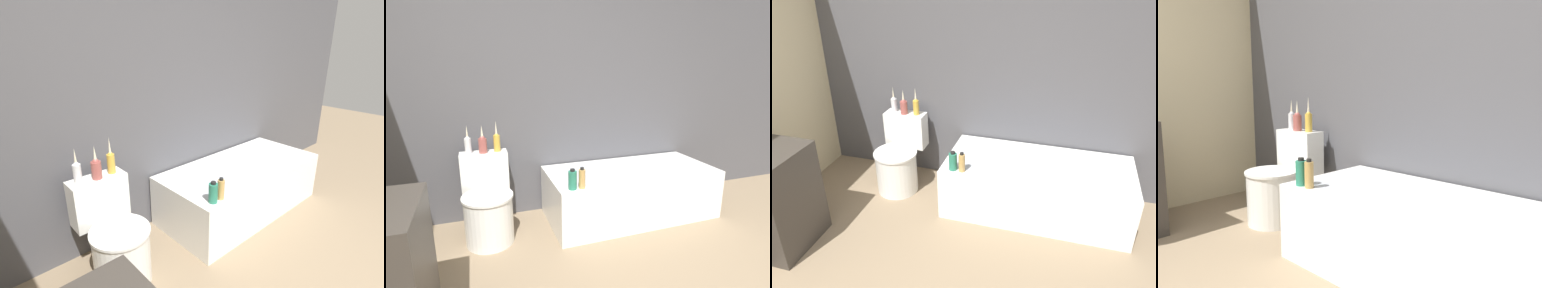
# 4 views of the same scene
# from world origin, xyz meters

# --- Properties ---
(wall_back_tiled) EXTENTS (6.40, 0.06, 2.60)m
(wall_back_tiled) POSITION_xyz_m (0.00, 2.27, 1.30)
(wall_back_tiled) COLOR #4C4C51
(wall_back_tiled) RESTS_ON ground_plane
(bathtub) EXTENTS (1.66, 0.77, 0.49)m
(bathtub) POSITION_xyz_m (0.70, 1.84, 0.25)
(bathtub) COLOR white
(bathtub) RESTS_ON ground
(toilet) EXTENTS (0.42, 0.59, 0.73)m
(toilet) POSITION_xyz_m (-0.69, 1.86, 0.31)
(toilet) COLOR white
(toilet) RESTS_ON ground
(vase_gold) EXTENTS (0.06, 0.06, 0.26)m
(vase_gold) POSITION_xyz_m (-0.81, 2.09, 0.81)
(vase_gold) COLOR silver
(vase_gold) RESTS_ON toilet
(vase_silver) EXTENTS (0.07, 0.07, 0.25)m
(vase_silver) POSITION_xyz_m (-0.69, 2.05, 0.81)
(vase_silver) COLOR #994C47
(vase_silver) RESTS_ON toilet
(vase_bronze) EXTENTS (0.06, 0.06, 0.28)m
(vase_bronze) POSITION_xyz_m (-0.56, 2.07, 0.82)
(vase_bronze) COLOR gold
(vase_bronze) RESTS_ON toilet
(shampoo_bottle_tall) EXTENTS (0.07, 0.07, 0.18)m
(shampoo_bottle_tall) POSITION_xyz_m (-0.01, 1.54, 0.57)
(shampoo_bottle_tall) COLOR #267259
(shampoo_bottle_tall) RESTS_ON bathtub
(shampoo_bottle_short) EXTENTS (0.06, 0.06, 0.18)m
(shampoo_bottle_short) POSITION_xyz_m (0.07, 1.53, 0.57)
(shampoo_bottle_short) COLOR tan
(shampoo_bottle_short) RESTS_ON bathtub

